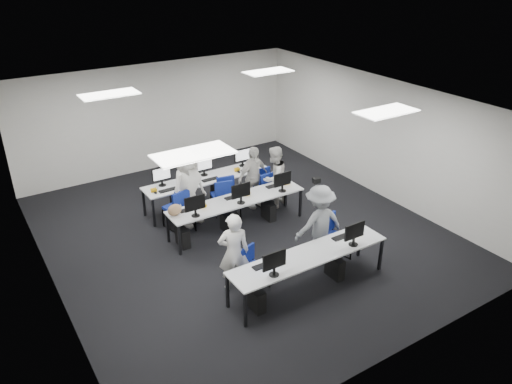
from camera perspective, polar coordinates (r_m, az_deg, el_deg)
room at (r=10.55m, az=-1.72°, el=2.42°), size 9.00×9.02×3.00m
ceiling_panels at (r=10.05m, az=-1.84°, el=10.20°), size 5.20×4.60×0.02m
desk_front at (r=9.21m, az=6.10°, el=-7.36°), size 3.20×0.70×0.73m
desk_mid at (r=11.06m, az=-2.20°, el=-1.12°), size 3.20×0.70×0.73m
desk_back at (r=12.17m, az=-5.54°, el=1.43°), size 3.20×0.70×0.73m
equipment_front at (r=9.28m, az=5.13°, el=-9.44°), size 2.51×0.41×1.19m
equipment_mid at (r=11.12m, az=-2.97°, el=-2.87°), size 2.91×0.41×1.19m
equipment_back at (r=12.40m, az=-4.73°, el=0.30°), size 2.91×0.41×1.19m
chair_0 at (r=9.39m, az=-0.17°, el=-9.56°), size 0.53×0.55×0.83m
chair_1 at (r=10.26m, az=9.02°, el=-6.19°), size 0.61×0.64×0.97m
chair_2 at (r=11.41m, az=-8.04°, el=-2.85°), size 0.52×0.55×0.84m
chair_3 at (r=11.81m, az=-3.13°, el=-1.38°), size 0.53×0.56×0.93m
chair_4 at (r=12.34m, az=1.19°, el=-0.15°), size 0.45×0.49×0.89m
chair_5 at (r=11.43m, az=-9.00°, el=-2.64°), size 0.57×0.60×0.96m
chair_6 at (r=11.92m, az=-3.93°, el=-1.16°), size 0.54×0.57×0.91m
chair_7 at (r=12.36m, az=0.83°, el=-0.13°), size 0.43×0.47×0.87m
handbag at (r=10.48m, az=-9.28°, el=-2.03°), size 0.32×0.21×0.25m
student_0 at (r=9.08m, az=-2.56°, el=-6.93°), size 0.67×0.56×1.58m
student_1 at (r=12.02m, az=2.07°, el=1.69°), size 0.91×0.81×1.54m
student_2 at (r=11.30m, az=-7.77°, el=0.56°), size 1.04×0.86×1.82m
student_3 at (r=12.01m, az=-0.34°, el=1.70°), size 0.96×0.54×1.55m
photographer at (r=10.03m, az=7.23°, el=-3.54°), size 1.10×0.70×1.62m
dslr_camera at (r=9.78m, az=6.93°, el=1.32°), size 0.16×0.19×0.10m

